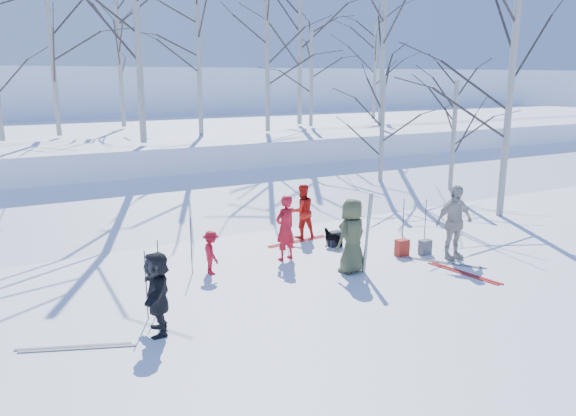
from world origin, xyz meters
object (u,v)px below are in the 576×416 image
backpack_dark (335,239)px  skier_red_north (285,228)px  backpack_grey (425,247)px  skier_olive_center (352,236)px  skier_red_seated (211,253)px  skier_cream_east (454,222)px  skier_redor_behind (302,211)px  dog (333,238)px  skier_grey_west (157,293)px  backpack_red (402,248)px

backpack_dark → skier_red_north: bearing=-168.0°
backpack_grey → backpack_dark: size_ratio=0.95×
skier_olive_center → skier_red_seated: (-2.89, 1.44, -0.36)m
skier_olive_center → skier_cream_east: (2.78, -0.40, 0.06)m
skier_red_north → skier_redor_behind: size_ratio=1.07×
backpack_dark → dog: bearing=-147.1°
skier_grey_west → backpack_grey: size_ratio=3.96×
skier_red_north → skier_grey_west: size_ratio=1.09×
skier_cream_east → skier_redor_behind: bearing=126.8°
dog → backpack_grey: 2.38m
skier_olive_center → dog: (0.71, 1.84, -0.62)m
skier_red_north → backpack_dark: size_ratio=4.08×
skier_red_seated → backpack_grey: bearing=-101.2°
skier_cream_east → backpack_grey: size_ratio=4.93×
skier_red_north → dog: skier_red_north is taller
skier_redor_behind → backpack_red: 3.05m
skier_olive_center → backpack_red: (1.84, 0.39, -0.66)m
backpack_red → skier_redor_behind: bearing=117.6°
skier_cream_east → backpack_dark: (-1.97, 2.30, -0.74)m
skier_olive_center → skier_cream_east: 2.81m
dog → backpack_dark: size_ratio=1.49×
backpack_red → backpack_grey: bearing=-19.0°
dog → skier_red_north: bearing=-18.9°
skier_redor_behind → skier_grey_west: skier_redor_behind is taller
backpack_red → dog: bearing=128.0°
skier_red_seated → backpack_red: bearing=-100.5°
skier_olive_center → skier_red_north: size_ratio=1.07×
skier_red_north → backpack_red: (2.74, -1.15, -0.61)m
skier_red_seated → dog: skier_red_seated is taller
skier_red_seated → dog: (3.60, 0.40, -0.26)m
skier_red_north → backpack_grey: 3.65m
skier_grey_west → backpack_dark: size_ratio=3.76×
skier_red_seated → dog: size_ratio=1.72×
backpack_red → backpack_grey: (0.59, -0.20, -0.02)m
skier_olive_center → backpack_grey: skier_olive_center is taller
skier_redor_behind → skier_grey_west: 6.64m
skier_olive_center → backpack_red: skier_olive_center is taller
backpack_grey → backpack_dark: backpack_dark is taller
skier_cream_east → skier_olive_center: bearing=174.6°
dog → backpack_dark: (0.10, 0.07, -0.05)m
skier_redor_behind → dog: (0.26, -1.21, -0.51)m
skier_olive_center → skier_redor_behind: size_ratio=1.14×
skier_redor_behind → skier_cream_east: size_ratio=0.82×
skier_grey_west → backpack_dark: bearing=132.0°
skier_red_seated → backpack_dark: size_ratio=2.56×
skier_red_seated → skier_red_north: bearing=-85.1°
skier_red_seated → backpack_red: (4.73, -1.05, -0.30)m
skier_cream_east → skier_red_north: bearing=155.0°
skier_red_seated → skier_cream_east: size_ratio=0.55×
dog → backpack_red: 1.84m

